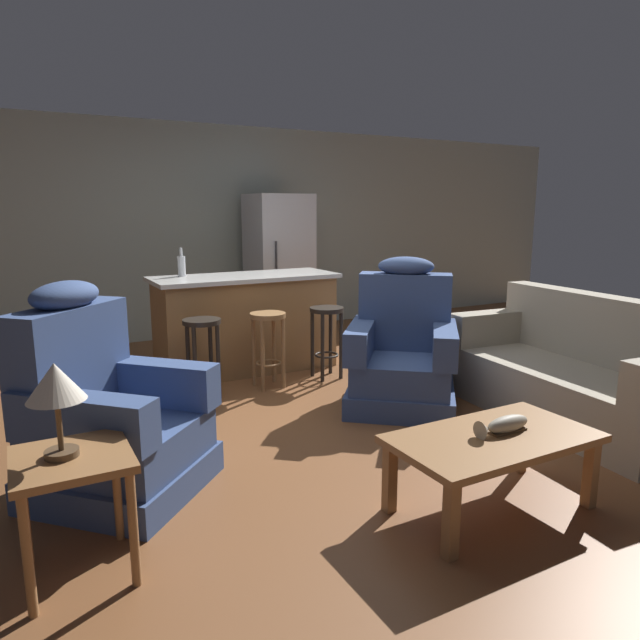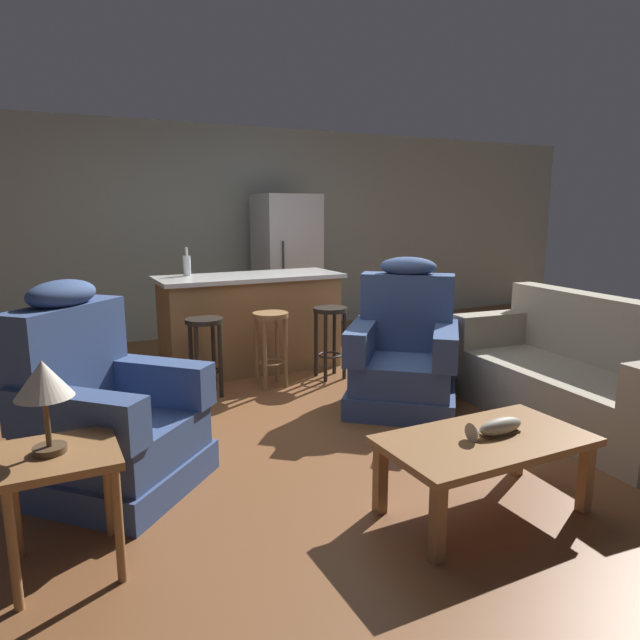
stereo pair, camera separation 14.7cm
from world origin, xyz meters
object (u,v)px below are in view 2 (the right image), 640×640
(recliner_near_lamp, at_px, (103,416))
(bar_stool_right, at_px, (330,329))
(coffee_table, at_px, (485,447))
(refrigerator, at_px, (287,267))
(recliner_near_island, at_px, (404,355))
(couch, at_px, (577,378))
(end_table, at_px, (61,473))
(bar_stool_middle, at_px, (271,335))
(fish_figurine, at_px, (496,428))
(bar_stool_left, at_px, (205,342))
(bottle_tall_green, at_px, (187,265))
(kitchen_island, at_px, (251,322))
(table_lamp, at_px, (43,384))

(recliner_near_lamp, xyz_separation_m, bar_stool_right, (2.17, 1.33, 0.05))
(coffee_table, height_order, refrigerator, refrigerator)
(recliner_near_island, bearing_deg, couch, 86.13)
(end_table, height_order, bar_stool_middle, bar_stool_middle)
(fish_figurine, relative_size, bar_stool_left, 0.50)
(recliner_near_island, distance_m, bottle_tall_green, 2.30)
(fish_figurine, xyz_separation_m, bottle_tall_green, (-0.77, 3.39, 0.59))
(kitchen_island, xyz_separation_m, refrigerator, (0.91, 1.20, 0.40))
(bar_stool_middle, distance_m, refrigerator, 2.10)
(couch, distance_m, bar_stool_right, 2.17)
(kitchen_island, bearing_deg, coffee_table, -87.40)
(bar_stool_right, relative_size, refrigerator, 0.39)
(end_table, bearing_deg, fish_figurine, -12.58)
(bar_stool_middle, bearing_deg, couch, -47.02)
(bar_stool_middle, bearing_deg, end_table, -131.10)
(couch, height_order, bar_stool_left, couch)
(fish_figurine, height_order, recliner_near_island, recliner_near_island)
(recliner_near_lamp, bearing_deg, bottle_tall_green, 109.65)
(recliner_near_island, relative_size, bar_stool_left, 1.76)
(recliner_near_island, height_order, bottle_tall_green, bottle_tall_green)
(recliner_near_lamp, bearing_deg, coffee_table, 10.56)
(recliner_near_lamp, distance_m, bar_stool_right, 2.54)
(couch, distance_m, table_lamp, 3.62)
(recliner_near_lamp, distance_m, kitchen_island, 2.53)
(bar_stool_left, distance_m, bottle_tall_green, 1.03)
(recliner_near_island, bearing_deg, refrigerator, -144.07)
(couch, bearing_deg, fish_figurine, 30.06)
(recliner_near_island, xyz_separation_m, kitchen_island, (-0.74, 1.58, 0.06))
(bottle_tall_green, bearing_deg, coffee_table, -78.21)
(couch, bearing_deg, bar_stool_right, -53.84)
(table_lamp, distance_m, bottle_tall_green, 3.21)
(coffee_table, relative_size, bar_stool_right, 1.62)
(couch, distance_m, bottle_tall_green, 3.58)
(bar_stool_middle, bearing_deg, recliner_near_island, -50.82)
(end_table, xyz_separation_m, bar_stool_left, (1.22, 2.08, 0.01))
(recliner_near_lamp, distance_m, refrigerator, 4.07)
(coffee_table, height_order, bar_stool_right, bar_stool_right)
(couch, distance_m, kitchen_island, 3.00)
(fish_figurine, xyz_separation_m, recliner_near_lamp, (-1.81, 1.21, -0.04))
(bar_stool_right, bearing_deg, kitchen_island, 131.79)
(recliner_near_lamp, bearing_deg, table_lamp, -65.77)
(bar_stool_middle, bearing_deg, table_lamp, -131.73)
(kitchen_island, height_order, bar_stool_right, kitchen_island)
(kitchen_island, xyz_separation_m, bottle_tall_green, (-0.56, 0.21, 0.58))
(bar_stool_middle, height_order, refrigerator, refrigerator)
(coffee_table, relative_size, bottle_tall_green, 4.03)
(recliner_near_lamp, bearing_deg, recliner_near_island, 54.47)
(couch, relative_size, bar_stool_left, 2.89)
(recliner_near_island, bearing_deg, table_lamp, -27.26)
(end_table, xyz_separation_m, kitchen_island, (1.86, 2.71, 0.02))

